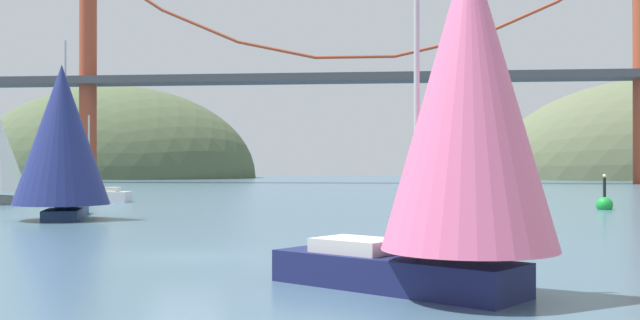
{
  "coord_description": "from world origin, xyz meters",
  "views": [
    {
      "loc": [
        7.16,
        -24.87,
        3.11
      ],
      "look_at": [
        0.0,
        42.96,
        3.42
      ],
      "focal_mm": 42.85,
      "sensor_mm": 36.0,
      "label": 1
    }
  ],
  "objects_px": {
    "sailboat_teal_sail": "(505,155)",
    "sailboat_navy_sail": "(62,138)",
    "sailboat_pink_spinnaker": "(462,111)",
    "sailboat_green_sail": "(77,157)",
    "channel_buoy": "(604,204)"
  },
  "relations": [
    {
      "from": "sailboat_teal_sail",
      "to": "sailboat_navy_sail",
      "type": "bearing_deg",
      "value": -130.2
    },
    {
      "from": "sailboat_teal_sail",
      "to": "sailboat_green_sail",
      "type": "distance_m",
      "value": 38.87
    },
    {
      "from": "sailboat_pink_spinnaker",
      "to": "sailboat_green_sail",
      "type": "relative_size",
      "value": 1.2
    },
    {
      "from": "sailboat_teal_sail",
      "to": "sailboat_green_sail",
      "type": "xyz_separation_m",
      "value": [
        -35.89,
        -14.93,
        -0.28
      ]
    },
    {
      "from": "sailboat_navy_sail",
      "to": "sailboat_teal_sail",
      "type": "xyz_separation_m",
      "value": [
        28.5,
        33.73,
        -0.66
      ]
    },
    {
      "from": "channel_buoy",
      "to": "sailboat_green_sail",
      "type": "bearing_deg",
      "value": 171.61
    },
    {
      "from": "sailboat_navy_sail",
      "to": "channel_buoy",
      "type": "bearing_deg",
      "value": 21.84
    },
    {
      "from": "sailboat_navy_sail",
      "to": "sailboat_pink_spinnaker",
      "type": "relative_size",
      "value": 1.21
    },
    {
      "from": "sailboat_green_sail",
      "to": "channel_buoy",
      "type": "relative_size",
      "value": 2.66
    },
    {
      "from": "sailboat_navy_sail",
      "to": "sailboat_pink_spinnaker",
      "type": "xyz_separation_m",
      "value": [
        20.0,
        -22.43,
        -0.21
      ]
    },
    {
      "from": "channel_buoy",
      "to": "sailboat_teal_sail",
      "type": "bearing_deg",
      "value": 100.38
    },
    {
      "from": "sailboat_green_sail",
      "to": "channel_buoy",
      "type": "distance_m",
      "value": 40.26
    },
    {
      "from": "sailboat_pink_spinnaker",
      "to": "sailboat_green_sail",
      "type": "distance_m",
      "value": 49.51
    },
    {
      "from": "sailboat_green_sail",
      "to": "channel_buoy",
      "type": "height_order",
      "value": "sailboat_green_sail"
    },
    {
      "from": "sailboat_pink_spinnaker",
      "to": "channel_buoy",
      "type": "distance_m",
      "value": 37.67
    }
  ]
}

